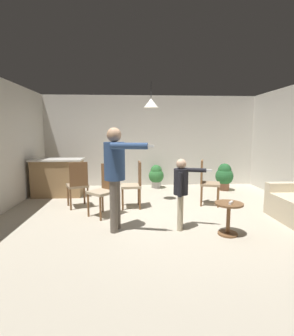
% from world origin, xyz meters
% --- Properties ---
extents(ground, '(7.68, 7.68, 0.00)m').
position_xyz_m(ground, '(0.00, 0.00, 0.00)').
color(ground, '#B2A893').
extents(wall_back, '(6.40, 0.10, 2.70)m').
position_xyz_m(wall_back, '(0.00, 3.20, 1.35)').
color(wall_back, beige).
rests_on(wall_back, ground).
extents(kitchen_counter, '(1.26, 0.66, 0.95)m').
position_xyz_m(kitchen_counter, '(-2.45, 1.95, 0.48)').
color(kitchen_counter, '#99754C').
rests_on(kitchen_counter, ground).
extents(side_table_by_couch, '(0.44, 0.44, 0.52)m').
position_xyz_m(side_table_by_couch, '(0.95, -0.77, 0.33)').
color(side_table_by_couch, brown).
rests_on(side_table_by_couch, ground).
extents(person_adult, '(0.78, 0.60, 1.69)m').
position_xyz_m(person_adult, '(-0.82, -0.48, 1.05)').
color(person_adult, '#60564C').
rests_on(person_adult, ground).
extents(person_child, '(0.64, 0.33, 1.19)m').
position_xyz_m(person_child, '(0.25, -0.50, 0.74)').
color(person_child, tan).
rests_on(person_child, ground).
extents(dining_chair_by_counter, '(0.59, 0.59, 1.00)m').
position_xyz_m(dining_chair_by_counter, '(-1.10, 0.31, 0.55)').
color(dining_chair_by_counter, brown).
rests_on(dining_chair_by_counter, ground).
extents(dining_chair_near_wall, '(0.55, 0.55, 1.00)m').
position_xyz_m(dining_chair_near_wall, '(-1.72, 0.85, 0.55)').
color(dining_chair_near_wall, brown).
rests_on(dining_chair_near_wall, ground).
extents(dining_chair_centre_back, '(0.53, 0.53, 1.00)m').
position_xyz_m(dining_chair_centre_back, '(1.10, 0.94, 0.55)').
color(dining_chair_centre_back, brown).
rests_on(dining_chair_centre_back, ground).
extents(dining_chair_spare, '(0.44, 0.44, 1.00)m').
position_xyz_m(dining_chair_spare, '(-0.52, 0.81, 0.55)').
color(dining_chair_spare, brown).
rests_on(dining_chair_spare, ground).
extents(potted_plant_corner, '(0.44, 0.44, 0.68)m').
position_xyz_m(potted_plant_corner, '(0.14, 2.75, 0.37)').
color(potted_plant_corner, '#B7B2AD').
rests_on(potted_plant_corner, ground).
extents(potted_plant_by_wall, '(0.49, 0.49, 0.76)m').
position_xyz_m(potted_plant_by_wall, '(2.02, 2.33, 0.42)').
color(potted_plant_by_wall, brown).
rests_on(potted_plant_by_wall, ground).
extents(spare_remote_on_table, '(0.11, 0.12, 0.04)m').
position_xyz_m(spare_remote_on_table, '(0.97, -0.82, 0.54)').
color(spare_remote_on_table, white).
rests_on(spare_remote_on_table, side_table_by_couch).
extents(ceiling_light_pendant, '(0.32, 0.32, 0.55)m').
position_xyz_m(ceiling_light_pendant, '(-0.13, 1.14, 2.25)').
color(ceiling_light_pendant, silver).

